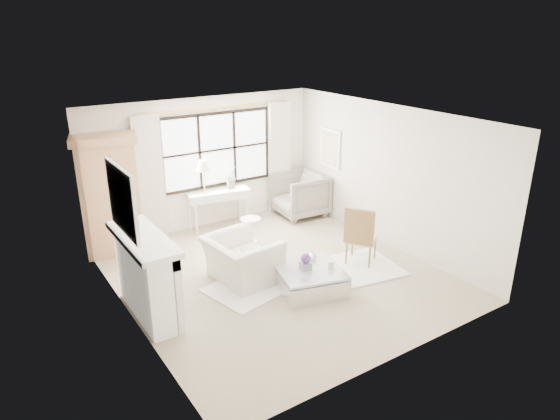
# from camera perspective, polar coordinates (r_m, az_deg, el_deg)

# --- Properties ---
(floor) EXTENTS (5.50, 5.50, 0.00)m
(floor) POSITION_cam_1_polar(r_m,az_deg,el_deg) (8.66, -0.36, -7.37)
(floor) COLOR tan
(floor) RESTS_ON ground
(ceiling) EXTENTS (5.50, 5.50, 0.00)m
(ceiling) POSITION_cam_1_polar(r_m,az_deg,el_deg) (7.77, -0.40, 10.51)
(ceiling) COLOR white
(ceiling) RESTS_ON ground
(wall_back) EXTENTS (5.00, 0.00, 5.00)m
(wall_back) POSITION_cam_1_polar(r_m,az_deg,el_deg) (10.42, -8.67, 5.30)
(wall_back) COLOR white
(wall_back) RESTS_ON ground
(wall_front) EXTENTS (5.00, 0.00, 5.00)m
(wall_front) POSITION_cam_1_polar(r_m,az_deg,el_deg) (6.17, 13.74, -6.12)
(wall_front) COLOR beige
(wall_front) RESTS_ON ground
(wall_left) EXTENTS (0.00, 5.50, 5.50)m
(wall_left) POSITION_cam_1_polar(r_m,az_deg,el_deg) (7.16, -17.42, -2.66)
(wall_left) COLOR beige
(wall_left) RESTS_ON ground
(wall_right) EXTENTS (0.00, 5.50, 5.50)m
(wall_right) POSITION_cam_1_polar(r_m,az_deg,el_deg) (9.64, 12.22, 3.79)
(wall_right) COLOR beige
(wall_right) RESTS_ON ground
(window_pane) EXTENTS (2.40, 0.02, 1.50)m
(window_pane) POSITION_cam_1_polar(r_m,az_deg,el_deg) (10.47, -7.20, 6.85)
(window_pane) COLOR silver
(window_pane) RESTS_ON wall_back
(window_frame) EXTENTS (2.50, 0.04, 1.50)m
(window_frame) POSITION_cam_1_polar(r_m,az_deg,el_deg) (10.46, -7.18, 6.84)
(window_frame) COLOR black
(window_frame) RESTS_ON wall_back
(curtain_rod) EXTENTS (3.30, 0.04, 0.04)m
(curtain_rod) POSITION_cam_1_polar(r_m,az_deg,el_deg) (10.24, -7.27, 11.52)
(curtain_rod) COLOR #B6903F
(curtain_rod) RESTS_ON wall_back
(curtain_left) EXTENTS (0.55, 0.10, 2.47)m
(curtain_left) POSITION_cam_1_polar(r_m,az_deg,el_deg) (9.95, -14.66, 3.42)
(curtain_left) COLOR beige
(curtain_left) RESTS_ON ground
(curtain_right) EXTENTS (0.55, 0.10, 2.47)m
(curtain_right) POSITION_cam_1_polar(r_m,az_deg,el_deg) (11.21, -0.03, 6.02)
(curtain_right) COLOR silver
(curtain_right) RESTS_ON ground
(fireplace) EXTENTS (0.58, 1.66, 1.26)m
(fireplace) POSITION_cam_1_polar(r_m,az_deg,el_deg) (7.51, -15.20, -7.23)
(fireplace) COLOR white
(fireplace) RESTS_ON ground
(mirror_frame) EXTENTS (0.05, 1.15, 0.95)m
(mirror_frame) POSITION_cam_1_polar(r_m,az_deg,el_deg) (7.00, -17.61, 1.08)
(mirror_frame) COLOR white
(mirror_frame) RESTS_ON wall_left
(mirror_glass) EXTENTS (0.02, 1.00, 0.80)m
(mirror_glass) POSITION_cam_1_polar(r_m,az_deg,el_deg) (7.00, -17.38, 1.13)
(mirror_glass) COLOR silver
(mirror_glass) RESTS_ON wall_left
(art_frame) EXTENTS (0.04, 0.62, 0.82)m
(art_frame) POSITION_cam_1_polar(r_m,az_deg,el_deg) (10.78, 5.77, 7.04)
(art_frame) COLOR white
(art_frame) RESTS_ON wall_right
(art_canvas) EXTENTS (0.01, 0.52, 0.72)m
(art_canvas) POSITION_cam_1_polar(r_m,az_deg,el_deg) (10.76, 5.69, 7.02)
(art_canvas) COLOR beige
(art_canvas) RESTS_ON wall_right
(mantel_lamp) EXTENTS (0.22, 0.22, 0.51)m
(mantel_lamp) POSITION_cam_1_polar(r_m,az_deg,el_deg) (7.75, -17.30, 1.55)
(mantel_lamp) COLOR black
(mantel_lamp) RESTS_ON fireplace
(armoire) EXTENTS (1.26, 0.96, 2.24)m
(armoire) POSITION_cam_1_polar(r_m,az_deg,el_deg) (9.55, -18.84, 1.66)
(armoire) COLOR tan
(armoire) RESTS_ON floor
(console_table) EXTENTS (1.36, 0.66, 0.80)m
(console_table) POSITION_cam_1_polar(r_m,az_deg,el_deg) (10.57, -7.02, 0.19)
(console_table) COLOR white
(console_table) RESTS_ON floor
(console_lamp) EXTENTS (0.28, 0.28, 0.69)m
(console_lamp) POSITION_cam_1_polar(r_m,az_deg,el_deg) (10.15, -8.75, 4.93)
(console_lamp) COLOR #B3823E
(console_lamp) RESTS_ON console_table
(orchid_plant) EXTENTS (0.32, 0.28, 0.48)m
(orchid_plant) POSITION_cam_1_polar(r_m,az_deg,el_deg) (10.51, -5.57, 3.80)
(orchid_plant) COLOR #566D48
(orchid_plant) RESTS_ON console_table
(side_table) EXTENTS (0.40, 0.40, 0.51)m
(side_table) POSITION_cam_1_polar(r_m,az_deg,el_deg) (9.75, -3.36, -1.92)
(side_table) COLOR white
(side_table) RESTS_ON floor
(rug_left) EXTENTS (1.70, 1.36, 0.03)m
(rug_left) POSITION_cam_1_polar(r_m,az_deg,el_deg) (8.32, -2.92, -8.55)
(rug_left) COLOR white
(rug_left) RESTS_ON floor
(rug_right) EXTENTS (1.77, 1.44, 0.03)m
(rug_right) POSITION_cam_1_polar(r_m,az_deg,el_deg) (8.90, 8.24, -6.67)
(rug_right) COLOR white
(rug_right) RESTS_ON floor
(club_armchair) EXTENTS (1.11, 1.24, 0.75)m
(club_armchair) POSITION_cam_1_polar(r_m,az_deg,el_deg) (8.35, -4.38, -5.65)
(club_armchair) COLOR white
(club_armchair) RESTS_ON floor
(wingback_chair) EXTENTS (1.13, 1.11, 0.96)m
(wingback_chair) POSITION_cam_1_polar(r_m,az_deg,el_deg) (11.10, 2.25, 1.78)
(wingback_chair) COLOR gray
(wingback_chair) RESTS_ON floor
(french_chair) EXTENTS (0.67, 0.67, 1.08)m
(french_chair) POSITION_cam_1_polar(r_m,az_deg,el_deg) (9.03, 9.20, -4.22)
(french_chair) COLOR olive
(french_chair) RESTS_ON floor
(coffee_table) EXTENTS (1.23, 1.23, 0.38)m
(coffee_table) POSITION_cam_1_polar(r_m,az_deg,el_deg) (8.13, 3.38, -7.94)
(coffee_table) COLOR silver
(coffee_table) RESTS_ON floor
(planter_box) EXTENTS (0.18, 0.18, 0.12)m
(planter_box) POSITION_cam_1_polar(r_m,az_deg,el_deg) (7.99, 2.93, -6.41)
(planter_box) COLOR slate
(planter_box) RESTS_ON coffee_table
(planter_flowers) EXTENTS (0.16, 0.16, 0.16)m
(planter_flowers) POSITION_cam_1_polar(r_m,az_deg,el_deg) (7.92, 2.95, -5.52)
(planter_flowers) COLOR #522B6D
(planter_flowers) RESTS_ON planter_box
(pillar_candle) EXTENTS (0.10, 0.10, 0.12)m
(pillar_candle) POSITION_cam_1_polar(r_m,az_deg,el_deg) (8.05, 5.82, -6.24)
(pillar_candle) COLOR beige
(pillar_candle) RESTS_ON coffee_table
(coffee_vase) EXTENTS (0.17, 0.17, 0.15)m
(coffee_vase) POSITION_cam_1_polar(r_m,az_deg,el_deg) (8.29, 3.66, -5.23)
(coffee_vase) COLOR silver
(coffee_vase) RESTS_ON coffee_table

